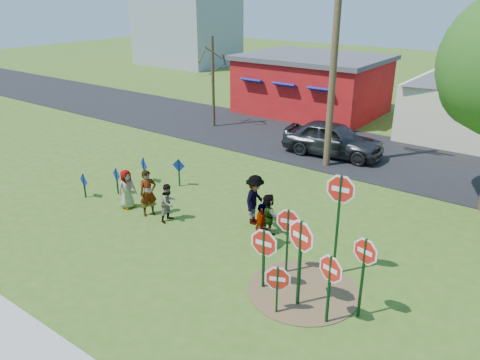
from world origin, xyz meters
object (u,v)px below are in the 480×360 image
object	(u,v)px
stop_sign_d	(364,259)
person_b	(148,193)
stop_sign_c	(301,244)
person_a	(127,189)
stop_sign_a	(264,247)
utility_pole	(335,52)
suv	(333,139)
stop_sign_b	(340,200)

from	to	relation	value
stop_sign_d	person_b	size ratio (longest dim) A/B	1.36
stop_sign_c	person_a	xyz separation A→B (m)	(-8.48, 1.41, -1.09)
stop_sign_a	utility_pole	distance (m)	11.48
suv	utility_pole	world-z (taller)	utility_pole
suv	utility_pole	bearing A→B (deg)	-169.12
stop_sign_b	person_b	xyz separation A→B (m)	(-7.45, -0.50, -1.56)
utility_pole	person_a	bearing A→B (deg)	-114.84
stop_sign_d	stop_sign_c	bearing A→B (deg)	-148.47
stop_sign_c	stop_sign_b	bearing A→B (deg)	101.10
stop_sign_a	stop_sign_c	distance (m)	1.32
stop_sign_a	person_b	distance (m)	6.29
utility_pole	stop_sign_a	bearing A→B (deg)	-73.03
stop_sign_d	utility_pole	world-z (taller)	utility_pole
stop_sign_b	utility_pole	world-z (taller)	utility_pole
person_a	utility_pole	size ratio (longest dim) A/B	0.15
stop_sign_c	suv	world-z (taller)	stop_sign_c
suv	stop_sign_d	bearing A→B (deg)	-156.43
stop_sign_a	person_b	bearing A→B (deg)	161.97
stop_sign_c	stop_sign_d	distance (m)	1.63
stop_sign_d	utility_pole	size ratio (longest dim) A/B	0.24
person_a	utility_pole	bearing A→B (deg)	-16.93
stop_sign_a	stop_sign_c	xyz separation A→B (m)	(1.20, -0.10, 0.54)
stop_sign_c	utility_pole	size ratio (longest dim) A/B	0.26
stop_sign_a	person_b	size ratio (longest dim) A/B	1.12
person_a	utility_pole	xyz separation A→B (m)	(4.15, 8.95, 4.65)
person_a	stop_sign_a	bearing A→B (deg)	-92.27
suv	stop_sign_b	bearing A→B (deg)	-159.18
stop_sign_b	stop_sign_c	size ratio (longest dim) A/B	1.24
stop_sign_b	utility_pole	size ratio (longest dim) A/B	0.33
stop_sign_b	suv	world-z (taller)	stop_sign_b
suv	stop_sign_a	bearing A→B (deg)	-168.60
stop_sign_d	suv	distance (m)	13.03
person_a	suv	distance (m)	11.10
stop_sign_b	utility_pole	distance (m)	9.96
utility_pole	stop_sign_c	bearing A→B (deg)	-67.31
stop_sign_c	stop_sign_d	xyz separation A→B (m)	(1.54, 0.51, -0.11)
stop_sign_a	stop_sign_b	bearing A→B (deg)	49.01
person_b	suv	distance (m)	10.72
stop_sign_a	suv	size ratio (longest dim) A/B	0.39
stop_sign_b	stop_sign_a	bearing A→B (deg)	-132.34
stop_sign_b	stop_sign_d	world-z (taller)	stop_sign_b
stop_sign_d	person_a	distance (m)	10.11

